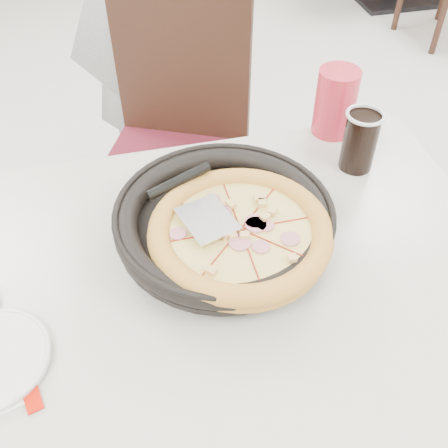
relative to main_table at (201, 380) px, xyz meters
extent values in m
plane|color=#BBBBB6|center=(0.29, 0.36, -0.38)|extent=(7.00, 7.00, 0.00)
cylinder|color=black|center=(0.03, 0.06, 0.39)|extent=(0.13, 0.13, 0.04)
cylinder|color=black|center=(0.07, 0.07, 0.42)|extent=(0.44, 0.44, 0.01)
cylinder|color=gold|center=(0.09, 0.02, 0.44)|extent=(0.35, 0.35, 0.02)
cube|color=white|center=(0.04, 0.05, 0.47)|extent=(0.11, 0.12, 0.00)
cylinder|color=black|center=(0.41, 0.23, 0.44)|extent=(0.08, 0.08, 0.13)
cylinder|color=red|center=(0.41, 0.37, 0.45)|extent=(0.11, 0.11, 0.16)
camera|label=1|loc=(-0.09, -0.60, 1.11)|focal=42.00mm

